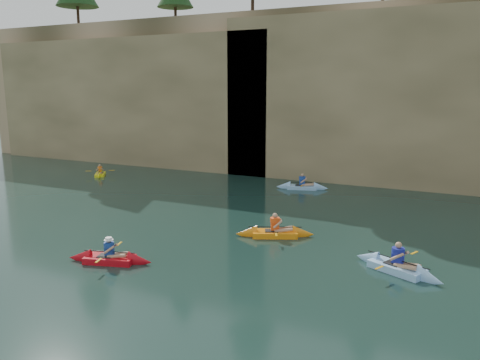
% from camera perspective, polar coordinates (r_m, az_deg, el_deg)
% --- Properties ---
extents(ground, '(160.00, 160.00, 0.00)m').
position_cam_1_polar(ground, '(12.15, -5.22, -20.45)').
color(ground, black).
rests_on(ground, ground).
extents(cliff, '(70.00, 16.00, 12.00)m').
position_cam_1_polar(cliff, '(39.21, 17.85, 10.28)').
color(cliff, tan).
rests_on(cliff, ground).
extents(cliff_slab_west, '(26.00, 2.40, 10.56)m').
position_cam_1_polar(cliff_slab_west, '(40.40, -13.68, 9.50)').
color(cliff_slab_west, tan).
rests_on(cliff_slab_west, ground).
extents(cliff_slab_center, '(24.00, 2.40, 11.40)m').
position_cam_1_polar(cliff_slab_center, '(31.62, 19.59, 9.48)').
color(cliff_slab_center, tan).
rests_on(cliff_slab_center, ground).
extents(sea_cave_west, '(4.50, 1.00, 4.00)m').
position_cam_1_polar(sea_cave_west, '(38.89, -11.75, 4.67)').
color(sea_cave_west, black).
rests_on(sea_cave_west, ground).
extents(sea_cave_center, '(3.50, 1.00, 3.20)m').
position_cam_1_polar(sea_cave_center, '(32.53, 8.42, 2.79)').
color(sea_cave_center, black).
rests_on(sea_cave_center, ground).
extents(main_kayaker, '(3.29, 2.13, 1.19)m').
position_cam_1_polar(main_kayaker, '(18.13, -15.60, -9.19)').
color(main_kayaker, red).
rests_on(main_kayaker, ground).
extents(kayaker_orange, '(3.41, 2.34, 1.29)m').
position_cam_1_polar(kayaker_orange, '(20.40, 4.27, -6.45)').
color(kayaker_orange, orange).
rests_on(kayaker_orange, ground).
extents(kayaker_ltblue_near, '(3.43, 2.42, 1.35)m').
position_cam_1_polar(kayaker_ltblue_near, '(17.55, 18.60, -10.04)').
color(kayaker_ltblue_near, '#98CCFF').
rests_on(kayaker_ltblue_near, ground).
extents(kayaker_yellow, '(1.97, 2.41, 1.03)m').
position_cam_1_polar(kayaker_yellow, '(35.42, -16.67, 0.72)').
color(kayaker_yellow, '#FCF915').
rests_on(kayaker_yellow, ground).
extents(kayaker_ltblue_mid, '(3.34, 2.37, 1.24)m').
position_cam_1_polar(kayaker_ltblue_mid, '(29.78, 7.57, -0.81)').
color(kayaker_ltblue_mid, '#8CBEEB').
rests_on(kayaker_ltblue_mid, ground).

